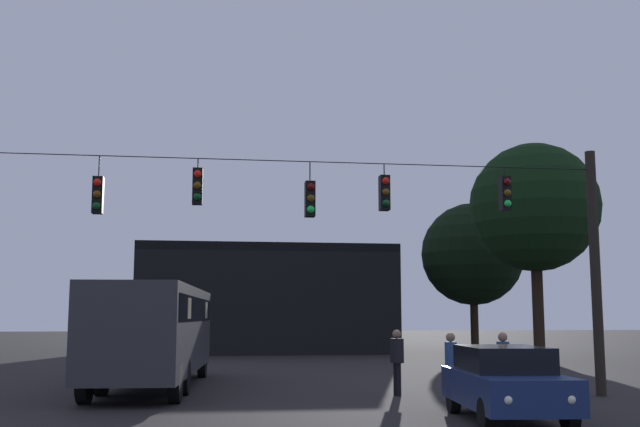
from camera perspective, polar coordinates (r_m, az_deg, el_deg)
The scene contains 10 objects.
ground_plane at distance 30.90m, azimuth -6.64°, elevation -11.63°, with size 168.00×168.00×0.00m, color black.
overhead_signal_span at distance 19.94m, azimuth -5.48°, elevation -1.92°, with size 19.64×0.44×6.77m.
city_bus at distance 23.95m, azimuth -12.17°, elevation -8.19°, with size 3.27×11.15×3.00m.
car_near_right at distance 16.63m, azimuth 13.67°, elevation -12.13°, with size 2.21×4.46×1.52m.
pedestrian_crossing_left at distance 21.33m, azimuth 5.77°, elevation -10.69°, with size 0.32×0.41×1.78m.
pedestrian_crossing_center at distance 19.92m, azimuth 9.77°, elevation -10.92°, with size 0.28×0.38×1.73m.
pedestrian_crossing_right at distance 19.81m, azimuth 13.55°, elevation -10.81°, with size 0.29×0.39×1.75m.
corner_building at distance 49.39m, azimuth -4.33°, elevation -6.51°, with size 14.97×13.27×6.30m.
tree_left_silhouette at distance 47.98m, azimuth 11.34°, elevation -3.00°, with size 6.28×6.28×9.10m.
tree_right_far at distance 39.21m, azimuth 15.72°, elevation 0.41°, with size 6.37×6.37×10.70m.
Camera 1 is at (-0.87, -6.31, 2.14)m, focal length 42.81 mm.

